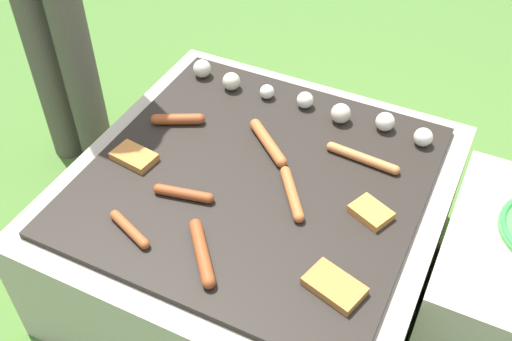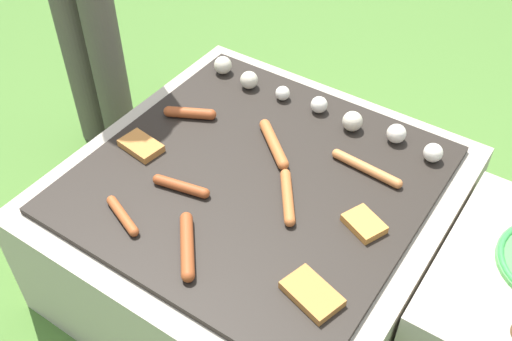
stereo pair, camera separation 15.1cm
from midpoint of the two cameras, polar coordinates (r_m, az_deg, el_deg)
The scene contains 13 objects.
ground_plane at distance 1.82m, azimuth -2.40°, elevation -9.59°, with size 14.00×14.00×0.00m, color #47702D.
grill at distance 1.66m, azimuth -2.60°, elevation -5.57°, with size 0.94×0.94×0.39m.
sausage_back_right at distance 1.43m, azimuth -14.95°, elevation -5.58°, with size 0.14×0.07×0.02m.
sausage_mid_left at distance 1.46m, azimuth 0.50°, elevation -2.35°, with size 0.12×0.16×0.03m.
sausage_back_left at distance 1.59m, azimuth -1.56°, elevation 2.57°, with size 0.16×0.14×0.03m.
sausage_front_left at distance 1.56m, azimuth 7.42°, elevation 1.06°, with size 0.20×0.04×0.03m.
sausage_front_right at distance 1.69m, azimuth -10.00°, elevation 4.73°, with size 0.14×0.09×0.03m.
sausage_mid_right at distance 1.48m, azimuth -9.83°, elevation -2.32°, with size 0.15×0.05×0.03m.
sausage_front_center at distance 1.35m, azimuth -8.40°, elevation -7.90°, with size 0.14×0.16×0.03m.
bread_slice_center at distance 1.61m, azimuth -14.18°, elevation 1.17°, with size 0.12×0.09×0.02m.
bread_slice_right at distance 1.29m, azimuth 4.12°, elevation -11.11°, with size 0.14×0.11×0.02m.
bread_slice_left at distance 1.43m, azimuth 8.00°, elevation -4.02°, with size 0.11×0.10×0.02m.
mushroom_row at distance 1.72m, azimuth 2.06°, elevation 6.56°, with size 0.74×0.08×0.06m.
Camera 1 is at (0.48, -0.98, 1.45)m, focal length 42.00 mm.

